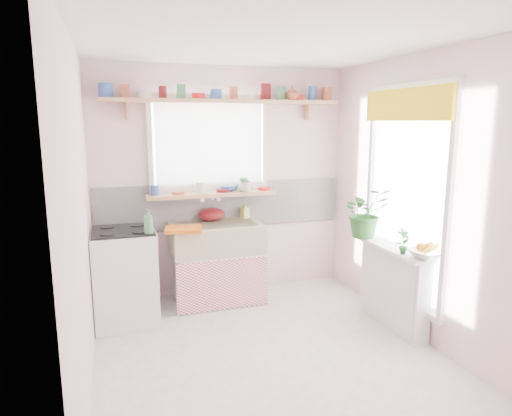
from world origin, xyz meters
name	(u,v)px	position (x,y,z in m)	size (l,w,h in m)	color
room	(305,177)	(0.66, 0.86, 1.37)	(3.20, 3.20, 3.20)	white
sink_unit	(217,262)	(-0.15, 1.29, 0.43)	(0.95, 0.65, 1.11)	white
cooker	(125,276)	(-1.10, 1.05, 0.46)	(0.58, 0.58, 0.93)	white
radiator_ledge	(393,285)	(1.30, 0.20, 0.40)	(0.22, 0.95, 0.78)	white
windowsill	(212,194)	(-0.15, 1.48, 1.14)	(1.40, 0.22, 0.04)	tan
pine_shelf	(224,101)	(0.00, 1.47, 2.12)	(2.52, 0.24, 0.04)	tan
shelf_crockery	(224,94)	(0.00, 1.47, 2.20)	(2.47, 0.11, 0.12)	#3359A5
sill_crockery	(207,188)	(-0.20, 1.48, 1.21)	(1.35, 0.11, 0.12)	#3359A5
dish_tray	(183,229)	(-0.53, 1.10, 0.87)	(0.36, 0.27, 0.04)	orange
colander	(211,214)	(-0.16, 1.50, 0.92)	(0.30, 0.30, 0.13)	maroon
jade_plant	(365,212)	(1.21, 0.60, 1.03)	(0.45, 0.39, 0.50)	#296126
fruit_bowl	(427,254)	(1.33, -0.20, 0.81)	(0.29, 0.29, 0.07)	silver
herb_pot	(403,241)	(1.21, -0.03, 0.89)	(0.12, 0.08, 0.23)	#27632B
soap_bottle_sink	(245,210)	(0.22, 1.50, 0.94)	(0.08, 0.08, 0.17)	#C6CE5B
sill_cup	(246,187)	(0.21, 1.42, 1.21)	(0.14, 0.14, 0.11)	beige
sill_bowl	(229,188)	(0.06, 1.54, 1.19)	(0.19, 0.19, 0.06)	#3870B9
shelf_vase	(292,93)	(0.74, 1.41, 2.22)	(0.14, 0.14, 0.15)	brown
cooker_bottle	(148,221)	(-0.88, 0.83, 1.03)	(0.09, 0.09, 0.22)	#458A53
fruit	(428,247)	(1.34, -0.19, 0.87)	(0.20, 0.14, 0.10)	orange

